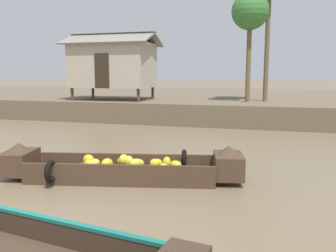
% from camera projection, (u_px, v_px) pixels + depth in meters
% --- Properties ---
extents(ground_plane, '(300.00, 300.00, 0.00)m').
position_uv_depth(ground_plane, '(163.00, 135.00, 14.40)').
color(ground_plane, '#726047').
extents(riverbank_strip, '(160.00, 20.00, 1.06)m').
position_uv_depth(riverbank_strip, '(210.00, 100.00, 26.09)').
color(riverbank_strip, brown).
rests_on(riverbank_strip, ground).
extents(banana_boat, '(5.74, 2.42, 0.86)m').
position_uv_depth(banana_boat, '(123.00, 167.00, 8.29)').
color(banana_boat, '#473323').
rests_on(banana_boat, ground).
extents(stilt_house_left, '(4.95, 3.28, 3.73)m').
position_uv_depth(stilt_house_left, '(113.00, 64.00, 19.41)').
color(stilt_house_left, '#4C3826').
rests_on(stilt_house_left, riverbank_strip).
extents(palm_tree_mid, '(1.87, 1.87, 5.49)m').
position_uv_depth(palm_tree_mid, '(250.00, 13.00, 17.44)').
color(palm_tree_mid, brown).
rests_on(palm_tree_mid, riverbank_strip).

